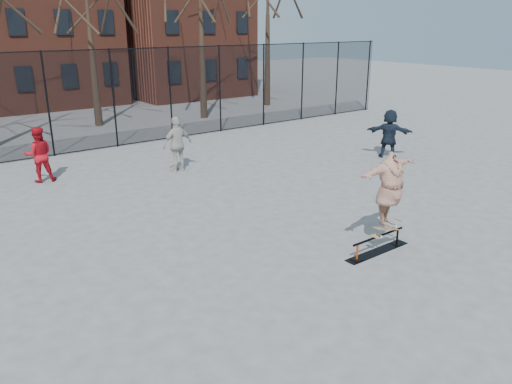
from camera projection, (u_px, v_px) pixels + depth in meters
ground at (306, 269)px, 10.54m from camera, size 100.00×100.00×0.00m
skate_rail at (378, 245)px, 11.29m from camera, size 1.86×0.29×0.41m
skateboard at (386, 231)px, 11.33m from camera, size 0.79×0.19×0.09m
skater at (389, 194)px, 11.05m from camera, size 2.14×0.86×1.69m
bystander_red at (39, 155)px, 16.12m from camera, size 1.01×0.86×1.81m
bystander_white at (177, 144)px, 17.25m from camera, size 1.15×0.54×1.92m
bystander_navy at (389, 133)px, 19.08m from camera, size 1.46×1.73×1.87m
fence at (84, 100)px, 19.68m from camera, size 34.03×0.07×4.00m
rowhouses at (11, 3)px, 28.62m from camera, size 29.00×7.00×13.00m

